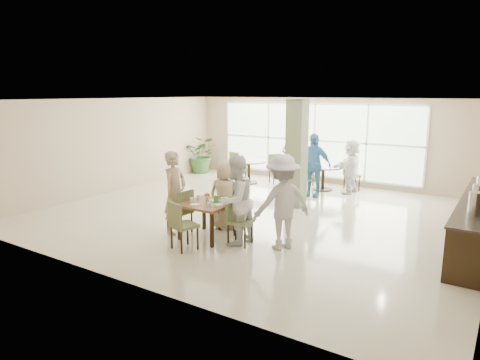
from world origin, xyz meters
The scene contains 20 objects.
ground centered at (0.00, 0.00, 0.00)m, with size 10.00×10.00×0.00m, color beige.
room_shell centered at (0.00, 0.00, 1.70)m, with size 10.00×10.00×10.00m.
window_bank centered at (-0.50, 4.46, 1.40)m, with size 7.00×0.04×7.00m.
column centered at (0.40, 1.20, 1.40)m, with size 0.45×0.45×2.80m, color #616C4B.
main_table centered at (-0.03, -2.08, 0.66)m, with size 0.98×0.98×0.75m.
round_table_left centered at (-2.20, 3.08, 0.58)m, with size 1.15×1.15×0.75m.
round_table_right centered at (0.27, 3.44, 0.59)m, with size 1.21×1.21×0.75m.
chairs_main_table centered at (0.01, -2.09, 0.47)m, with size 1.98×2.03×0.95m.
chairs_table_left centered at (-2.18, 3.08, 0.47)m, with size 2.06×1.95×0.95m.
chairs_table_right centered at (0.26, 3.46, 0.47)m, with size 2.15×1.79×0.95m.
tabletop_clutter centered at (-0.02, -2.09, 0.81)m, with size 0.76×0.69×0.21m.
buffet_counter centered at (4.70, 0.51, 0.55)m, with size 0.64×4.70×1.95m.
potted_plant centered at (-4.66, 3.70, 0.68)m, with size 1.23×1.23×1.37m, color #2D5C25.
teen_left centered at (-0.81, -2.18, 0.89)m, with size 0.65×0.42×1.77m, color tan.
teen_far centered at (-0.07, -1.38, 0.76)m, with size 0.74×0.41×1.52m, color tan.
teen_right centered at (0.65, -2.05, 0.89)m, with size 0.86×0.67×1.78m, color white.
teen_standing centered at (1.53, -1.78, 0.92)m, with size 1.18×0.68×1.83m, color #B4B4B7.
adult_a centered at (0.32, 2.50, 0.91)m, with size 1.07×0.61×1.83m, color teal.
adult_b centered at (1.12, 3.49, 0.81)m, with size 1.50×0.65×1.62m, color white.
adult_standing centered at (-1.09, 3.86, 0.80)m, with size 0.58×0.38×1.60m, color tan.
Camera 1 is at (5.13, -8.84, 2.97)m, focal length 32.00 mm.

